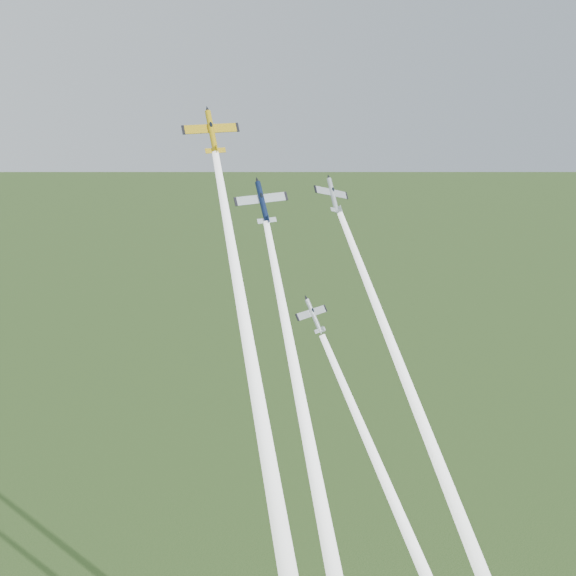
{
  "coord_description": "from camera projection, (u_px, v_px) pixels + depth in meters",
  "views": [
    {
      "loc": [
        -65.55,
        -86.66,
        121.94
      ],
      "look_at": [
        0.0,
        -6.0,
        92.0
      ],
      "focal_mm": 45.0,
      "sensor_mm": 36.0,
      "label": 1
    }
  ],
  "objects": [
    {
      "name": "plane_yellow",
      "position": [
        212.0,
        132.0,
        101.37
      ],
      "size": [
        9.42,
        7.9,
        7.82
      ],
      "primitive_type": null,
      "rotation": [
        1.01,
        -0.03,
        -0.33
      ],
      "color": "gold"
    },
    {
      "name": "smoke_trail_yellow",
      "position": [
        251.0,
        360.0,
        93.26
      ],
      "size": [
        13.4,
        32.7,
        51.75
      ],
      "primitive_type": null,
      "rotation": [
        -0.56,
        0.0,
        -0.33
      ],
      "color": "white"
    },
    {
      "name": "plane_navy",
      "position": [
        262.0,
        202.0,
        108.51
      ],
      "size": [
        9.43,
        8.04,
        8.2
      ],
      "primitive_type": null,
      "rotation": [
        1.01,
        -0.05,
        -0.32
      ],
      "color": "#0E1B3E"
    },
    {
      "name": "smoke_trail_navy",
      "position": [
        305.0,
        421.0,
        100.45
      ],
      "size": [
        13.07,
        32.88,
        51.89
      ],
      "primitive_type": null,
      "rotation": [
        -0.56,
        0.0,
        -0.32
      ],
      "color": "white"
    },
    {
      "name": "plane_silver_right",
      "position": [
        333.0,
        195.0,
        116.5
      ],
      "size": [
        8.99,
        5.3,
        8.66
      ],
      "primitive_type": null,
      "rotation": [
        1.01,
        0.24,
        0.03
      ],
      "color": "silver"
    },
    {
      "name": "smoke_trail_silver_right",
      "position": [
        420.0,
        417.0,
        110.77
      ],
      "size": [
        3.68,
        38.88,
        59.82
      ],
      "primitive_type": null,
      "rotation": [
        -0.56,
        0.0,
        0.03
      ],
      "color": "white"
    },
    {
      "name": "plane_silver_low",
      "position": [
        313.0,
        315.0,
        108.29
      ],
      "size": [
        7.27,
        5.43,
        6.36
      ],
      "primitive_type": null,
      "rotation": [
        1.01,
        0.02,
        0.15
      ],
      "color": "silver"
    },
    {
      "name": "smoke_trail_silver_low",
      "position": [
        411.0,
        540.0,
        104.39
      ],
      "size": [
        7.85,
        36.42,
        56.05
      ],
      "primitive_type": null,
      "rotation": [
        -0.56,
        0.0,
        0.15
      ],
      "color": "white"
    }
  ]
}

